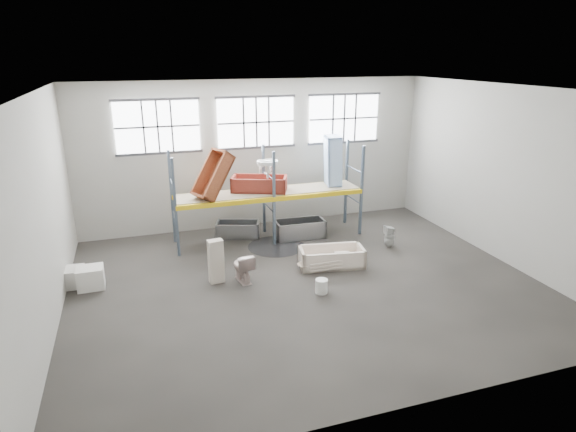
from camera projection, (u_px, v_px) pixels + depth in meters
name	position (u px, v px, depth m)	size (l,w,h in m)	color
floor	(305.00, 285.00, 12.85)	(12.00, 10.00, 0.10)	#45403B
ceiling	(308.00, 87.00, 11.21)	(12.00, 10.00, 0.10)	silver
wall_back	(256.00, 154.00, 16.57)	(12.00, 0.10, 5.00)	#A2A096
wall_front	(419.00, 278.00, 7.48)	(12.00, 0.10, 5.00)	#A4A298
wall_left	(39.00, 217.00, 10.25)	(0.10, 10.00, 5.00)	#9C9A90
wall_right	(505.00, 175.00, 13.80)	(0.10, 10.00, 5.00)	#B9B7AC
window_left	(158.00, 127.00, 15.18)	(2.60, 0.04, 1.60)	white
window_mid	(256.00, 122.00, 16.12)	(2.60, 0.04, 1.60)	white
window_right	(344.00, 118.00, 17.06)	(2.60, 0.04, 1.60)	white
rack_upright_la	(176.00, 208.00, 14.08)	(0.08, 0.08, 3.00)	slate
rack_upright_lb	(172.00, 197.00, 15.16)	(0.08, 0.08, 3.00)	slate
rack_upright_ma	(274.00, 199.00, 14.96)	(0.08, 0.08, 3.00)	slate
rack_upright_mb	(264.00, 189.00, 16.04)	(0.08, 0.08, 3.00)	slate
rack_upright_ra	(362.00, 191.00, 15.84)	(0.08, 0.08, 3.00)	slate
rack_upright_rb	(346.00, 182.00, 16.92)	(0.08, 0.08, 3.00)	slate
rack_beam_front	(274.00, 199.00, 14.96)	(6.00, 0.10, 0.14)	yellow
rack_beam_back	(264.00, 189.00, 16.04)	(6.00, 0.10, 0.14)	yellow
shelf_deck	(269.00, 192.00, 15.47)	(5.90, 1.10, 0.03)	gray
wet_patch	(276.00, 246.00, 15.26)	(1.80, 1.80, 0.00)	black
bathtub_beige	(332.00, 257.00, 13.80)	(1.82, 0.86, 0.54)	#F0DCCA
cistern_spare	(342.00, 259.00, 13.65)	(0.42, 0.20, 0.40)	beige
sink_in_tub	(304.00, 266.00, 13.48)	(0.40, 0.40, 0.14)	#F0DDC4
toilet_beige	(242.00, 267.00, 12.83)	(0.45, 0.79, 0.81)	beige
cistern_tall	(216.00, 261.00, 12.71)	(0.38, 0.25, 1.19)	beige
toilet_white	(390.00, 236.00, 15.11)	(0.32, 0.32, 0.70)	silver
steel_tub_left	(238.00, 229.00, 15.98)	(1.40, 0.65, 0.51)	#A0A3A8
steel_tub_right	(300.00, 229.00, 15.90)	(1.62, 0.75, 0.59)	#A2A5A9
rust_tub_flat	(259.00, 184.00, 15.45)	(1.74, 0.82, 0.49)	maroon
rust_tub_tilted	(213.00, 175.00, 14.59)	(1.57, 0.74, 0.44)	#974E27
sink_on_shelf	(268.00, 178.00, 15.12)	(0.67, 0.51, 0.59)	silver
blue_tub_upright	(333.00, 161.00, 16.00)	(1.67, 0.78, 0.47)	#A3C7FA
bucket	(321.00, 286.00, 12.26)	(0.31, 0.31, 0.37)	white
carton_near	(91.00, 278.00, 12.50)	(0.66, 0.57, 0.57)	white
carton_far	(72.00, 277.00, 12.60)	(0.59, 0.59, 0.49)	silver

